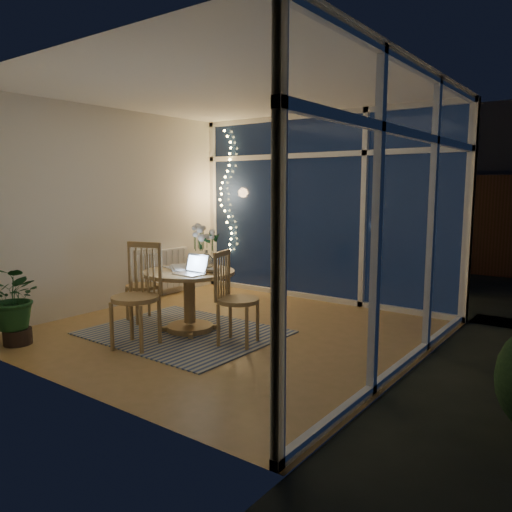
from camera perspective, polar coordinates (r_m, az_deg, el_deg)
name	(u,v)px	position (r m, az deg, el deg)	size (l,w,h in m)	color
floor	(232,331)	(5.61, -2.73, -8.61)	(4.00, 4.00, 0.00)	olive
ceiling	(231,89)	(5.47, -2.92, 18.49)	(4.00, 4.00, 0.00)	white
wall_back	(322,208)	(7.05, 7.57, 5.46)	(4.00, 0.04, 2.60)	silver
wall_front	(64,226)	(4.05, -21.09, 3.19)	(4.00, 0.04, 2.60)	silver
wall_left	(113,209)	(6.83, -15.98, 5.14)	(0.04, 4.00, 2.60)	silver
wall_right	(416,222)	(4.40, 17.81, 3.69)	(0.04, 4.00, 2.60)	silver
window_wall_back	(321,208)	(7.01, 7.41, 5.45)	(4.00, 0.10, 2.60)	silver
window_wall_right	(411,222)	(4.42, 17.32, 3.72)	(0.10, 4.00, 2.60)	silver
radiator	(169,268)	(7.46, -9.96, -1.41)	(0.10, 0.70, 0.58)	white
fairy_lights	(226,191)	(7.88, -3.48, 7.40)	(0.24, 0.10, 1.85)	#F2CE61
garden_patio	(424,277)	(9.75, 18.61, -2.26)	(12.00, 6.00, 0.10)	black
garden_fence	(409,222)	(10.27, 17.05, 3.70)	(11.00, 0.08, 1.80)	#342212
neighbour_roof	(468,161)	(13.05, 23.03, 9.97)	(7.00, 3.00, 2.20)	#32353D
garden_shrubs	(320,253)	(8.73, 7.33, 0.33)	(0.90, 0.90, 0.90)	black
rug	(184,333)	(5.60, -8.26, -8.65)	(1.98, 1.58, 0.01)	#BDBA9A
dining_table	(190,301)	(5.58, -7.61, -5.13)	(1.00, 1.00, 0.68)	#A17548
chair_left	(143,284)	(6.06, -12.83, -3.19)	(0.41, 0.41, 0.90)	#A17548
chair_right	(238,298)	(5.04, -2.06, -4.81)	(0.45, 0.45, 0.97)	#A17548
chair_front	(135,296)	(5.08, -13.65, -4.42)	(0.49, 0.49, 1.06)	#A17548
laptop	(189,264)	(5.25, -7.65, -0.92)	(0.31, 0.27, 0.23)	silver
flower_vase	(206,259)	(5.66, -5.70, -0.32)	(0.20, 0.20, 0.21)	white
bowl	(213,270)	(5.40, -4.88, -1.64)	(0.15, 0.15, 0.04)	white
newspapers	(183,267)	(5.68, -8.31, -1.30)	(0.42, 0.32, 0.02)	white
phone	(189,273)	(5.34, -7.63, -1.94)	(0.10, 0.05, 0.01)	black
potted_plant	(16,308)	(5.63, -25.77, -5.36)	(0.54, 0.47, 0.76)	#1A4923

